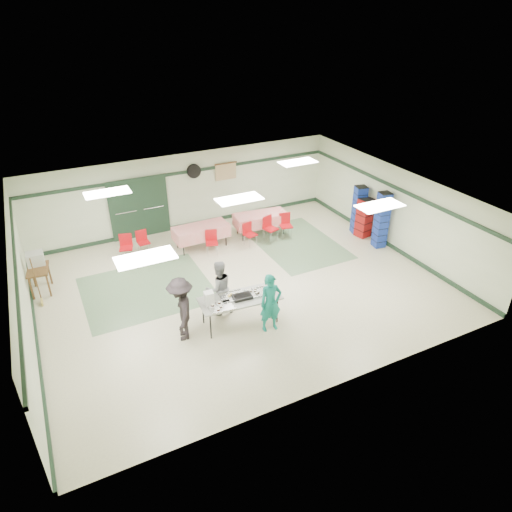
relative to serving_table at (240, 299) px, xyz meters
name	(u,v)px	position (x,y,z in m)	size (l,w,h in m)	color
floor	(241,285)	(0.75, 1.59, -0.72)	(11.00, 11.00, 0.00)	beige
ceiling	(239,198)	(0.75, 1.59, 1.98)	(11.00, 11.00, 0.00)	silver
wall_back	(186,191)	(0.75, 6.09, 0.63)	(11.00, 11.00, 0.00)	silver
wall_front	(335,338)	(0.75, -2.91, 0.63)	(11.00, 11.00, 0.00)	silver
wall_left	(22,294)	(-4.75, 1.59, 0.63)	(9.00, 9.00, 0.00)	silver
wall_right	(394,209)	(6.25, 1.59, 0.63)	(9.00, 9.00, 0.00)	silver
trim_back	(185,172)	(0.75, 6.06, 1.33)	(11.00, 0.06, 0.10)	#1C3322
baseboard_back	(189,224)	(0.75, 6.06, -0.66)	(11.00, 0.06, 0.12)	#1C3322
trim_left	(15,267)	(-4.72, 1.59, 1.33)	(9.00, 0.06, 0.10)	#1C3322
baseboard_left	(36,338)	(-4.72, 1.59, -0.66)	(9.00, 0.06, 0.12)	#1C3322
trim_right	(397,188)	(6.22, 1.59, 1.33)	(9.00, 0.06, 0.10)	#1C3322
baseboard_right	(388,244)	(6.22, 1.59, -0.66)	(9.00, 0.06, 0.12)	#1C3322
green_patch_a	(147,289)	(-1.75, 2.59, -0.72)	(3.50, 3.00, 0.01)	gray
green_patch_b	(297,244)	(3.55, 3.09, -0.72)	(2.50, 3.50, 0.01)	gray
double_door_left	(125,211)	(-1.45, 6.03, 0.33)	(0.90, 0.06, 2.10)	#999B99
double_door_right	(153,206)	(-0.50, 6.03, 0.33)	(0.90, 0.06, 2.10)	#999B99
door_frame	(139,208)	(-0.98, 6.01, 0.33)	(2.00, 0.03, 2.15)	#1C3322
wall_fan	(194,171)	(1.05, 6.03, 1.33)	(0.50, 0.50, 0.10)	black
scroll_banner	(226,172)	(2.25, 6.03, 1.13)	(0.80, 0.02, 0.60)	tan
serving_table	(240,299)	(0.00, 0.00, 0.00)	(2.09, 0.99, 0.76)	#AFAEAA
sheet_tray_right	(257,293)	(0.47, 0.00, 0.05)	(0.53, 0.40, 0.02)	silver
sheet_tray_mid	(233,297)	(-0.15, 0.12, 0.05)	(0.60, 0.46, 0.02)	silver
sheet_tray_left	(221,307)	(-0.59, -0.17, 0.05)	(0.59, 0.44, 0.02)	silver
baking_pan	(242,297)	(0.05, -0.03, 0.08)	(0.48, 0.30, 0.08)	black
foam_box_stack	(209,298)	(-0.78, 0.08, 0.22)	(0.22, 0.20, 0.35)	white
volunteer_teal	(271,303)	(0.57, -0.56, 0.05)	(0.56, 0.37, 1.55)	#138377
volunteer_grey	(219,288)	(-0.30, 0.65, 0.04)	(0.74, 0.57, 1.52)	gray
volunteer_dark	(181,309)	(-1.48, 0.10, 0.11)	(1.07, 0.62, 1.66)	black
dining_table_a	(261,219)	(2.79, 4.33, -0.15)	(1.89, 1.00, 0.77)	red
dining_table_b	(201,231)	(0.59, 4.33, -0.15)	(1.82, 0.85, 0.77)	red
chair_a	(269,226)	(2.83, 3.76, -0.18)	(0.52, 0.52, 0.88)	red
chair_b	(249,232)	(2.05, 3.75, -0.23)	(0.45, 0.45, 0.80)	red
chair_c	(285,223)	(3.46, 3.76, -0.19)	(0.48, 0.48, 0.86)	red
chair_d	(212,240)	(0.72, 3.75, -0.22)	(0.48, 0.48, 0.82)	red
chair_loose_a	(142,240)	(-1.26, 4.80, -0.25)	(0.39, 0.39, 0.78)	red
chair_loose_b	(126,244)	(-1.82, 4.61, -0.20)	(0.49, 0.49, 0.85)	red
crate_stack_blue_a	(359,210)	(5.90, 2.90, 0.14)	(0.38, 0.38, 1.72)	#1B36A5
crate_stack_red	(364,218)	(5.90, 2.57, -0.02)	(0.43, 0.43, 1.40)	maroon
crate_stack_blue_b	(382,220)	(5.90, 1.72, 0.24)	(0.37, 0.37, 1.91)	#1B36A5
printer_table	(38,272)	(-4.40, 3.82, -0.09)	(0.65, 0.91, 0.74)	brown
office_printer	(35,259)	(-4.40, 4.09, 0.20)	(0.45, 0.40, 0.36)	beige
broom	(36,280)	(-4.48, 3.21, 0.02)	(0.03, 0.03, 1.42)	brown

